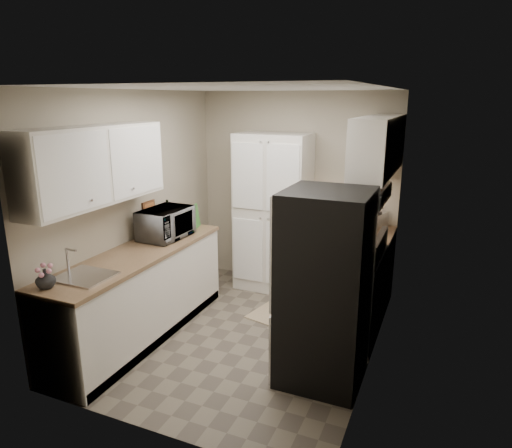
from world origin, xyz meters
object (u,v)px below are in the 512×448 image
(electric_range, at_px, (347,293))
(refrigerator, at_px, (325,288))
(pantry_cabinet, at_px, (273,213))
(wine_bottle, at_px, (168,217))
(microwave, at_px, (166,223))
(toaster_oven, at_px, (370,221))

(electric_range, relative_size, refrigerator, 0.66)
(pantry_cabinet, height_order, wine_bottle, pantry_cabinet)
(pantry_cabinet, xyz_separation_m, refrigerator, (1.14, -1.73, -0.15))
(refrigerator, distance_m, microwave, 2.02)
(electric_range, distance_m, microwave, 2.08)
(pantry_cabinet, distance_m, refrigerator, 2.07)
(microwave, bearing_deg, wine_bottle, 31.05)
(electric_range, height_order, microwave, microwave)
(electric_range, bearing_deg, refrigerator, -92.48)
(microwave, bearing_deg, toaster_oven, -57.82)
(pantry_cabinet, distance_m, wine_bottle, 1.34)
(refrigerator, bearing_deg, toaster_oven, 87.31)
(electric_range, relative_size, wine_bottle, 3.42)
(wine_bottle, xyz_separation_m, toaster_oven, (2.16, 0.94, -0.06))
(toaster_oven, bearing_deg, wine_bottle, -140.54)
(wine_bottle, distance_m, toaster_oven, 2.36)
(refrigerator, distance_m, wine_bottle, 2.23)
(toaster_oven, bearing_deg, microwave, -133.45)
(refrigerator, xyz_separation_m, wine_bottle, (-2.08, 0.77, 0.24))
(pantry_cabinet, xyz_separation_m, microwave, (-0.80, -1.21, 0.08))
(electric_range, bearing_deg, wine_bottle, -179.15)
(pantry_cabinet, bearing_deg, microwave, -123.39)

